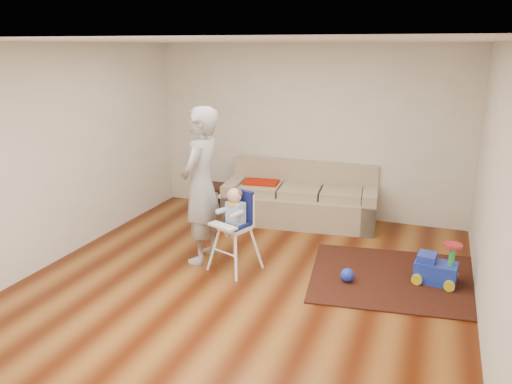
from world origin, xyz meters
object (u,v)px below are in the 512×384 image
(sofa, at_px, (300,194))
(ride_on_toy, at_px, (437,262))
(toy_ball, at_px, (347,275))
(adult, at_px, (201,186))
(side_table, at_px, (214,199))
(high_chair, at_px, (235,231))

(sofa, height_order, ride_on_toy, sofa)
(ride_on_toy, relative_size, toy_ball, 3.12)
(ride_on_toy, bearing_deg, adult, -166.50)
(toy_ball, distance_m, adult, 2.06)
(toy_ball, height_order, adult, adult)
(toy_ball, bearing_deg, sofa, 120.29)
(side_table, bearing_deg, sofa, 2.57)
(side_table, height_order, adult, adult)
(adult, bearing_deg, toy_ball, 87.48)
(toy_ball, bearing_deg, ride_on_toy, 19.96)
(side_table, distance_m, toy_ball, 3.11)
(ride_on_toy, xyz_separation_m, toy_ball, (-0.96, -0.35, -0.17))
(adult, bearing_deg, ride_on_toy, 94.75)
(high_chair, height_order, adult, adult)
(ride_on_toy, height_order, toy_ball, ride_on_toy)
(side_table, bearing_deg, adult, -69.19)
(sofa, xyz_separation_m, ride_on_toy, (2.04, -1.51, -0.18))
(sofa, height_order, side_table, sofa)
(side_table, bearing_deg, high_chair, -58.25)
(high_chair, xyz_separation_m, adult, (-0.50, 0.12, 0.48))
(sofa, distance_m, side_table, 1.47)
(side_table, bearing_deg, toy_ball, -35.27)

